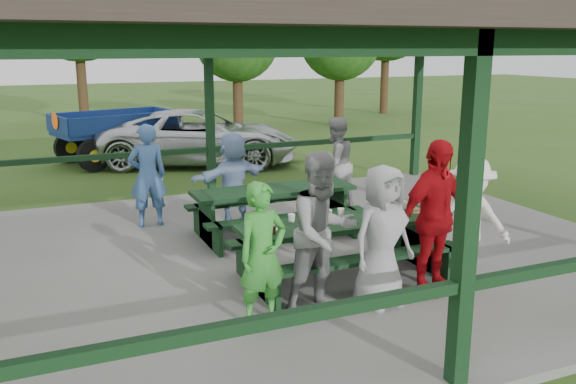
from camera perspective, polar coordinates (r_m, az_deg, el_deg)
name	(u,v)px	position (r m, az deg, el deg)	size (l,w,h in m)	color
ground	(287,258)	(8.84, -0.13, -6.17)	(90.00, 90.00, 0.00)	#2F531A
concrete_slab	(287,254)	(8.82, -0.13, -5.87)	(10.00, 8.00, 0.10)	slate
pavilion_structure	(287,31)	(8.32, -0.14, 14.83)	(10.60, 8.60, 3.24)	black
picnic_table_near	(342,241)	(7.73, 5.09, -4.63)	(2.67, 1.39, 0.75)	black
picnic_table_far	(274,206)	(9.42, -1.34, -1.28)	(2.50, 1.39, 0.75)	black
table_setting	(346,217)	(7.70, 5.44, -2.31)	(2.46, 0.45, 0.10)	white
contestant_green	(263,255)	(6.34, -2.40, -5.88)	(0.56, 0.37, 1.54)	green
contestant_grey_left	(323,233)	(6.65, 3.32, -3.85)	(0.87, 0.68, 1.79)	gray
contestant_grey_mid	(382,236)	(6.88, 8.80, -4.13)	(0.79, 0.52, 1.62)	#9B9B9E
contestant_red	(434,217)	(7.33, 13.54, -2.33)	(1.08, 0.45, 1.84)	#AD0B12
contestant_white_fedora	(469,221)	(7.74, 16.61, -2.63)	(1.15, 0.86, 1.65)	white
spectator_lblue	(233,179)	(9.94, -5.17, 1.22)	(1.43, 0.46, 1.54)	#87A5D2
spectator_blue	(148,175)	(10.10, -13.00, 1.52)	(0.61, 0.40, 1.68)	#416BA9
spectator_grey	(335,164)	(10.85, 4.42, 2.62)	(0.81, 0.63, 1.67)	gray
pickup_truck	(200,137)	(15.85, -8.28, 5.10)	(2.32, 5.04, 1.40)	silver
farm_trailer	(117,136)	(16.50, -15.74, 5.09)	(4.11, 2.46, 1.43)	navy
tree_left	(76,2)	(24.47, -19.25, 16.40)	(4.27, 4.27, 6.67)	#372616
tree_mid	(237,39)	(22.43, -4.81, 14.04)	(3.04, 3.04, 4.75)	#372616
tree_right	(340,39)	(23.29, 4.91, 14.04)	(3.05, 3.05, 4.76)	#372616
tree_far_right	(387,14)	(28.16, 9.24, 16.12)	(4.11, 4.11, 6.42)	#372616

